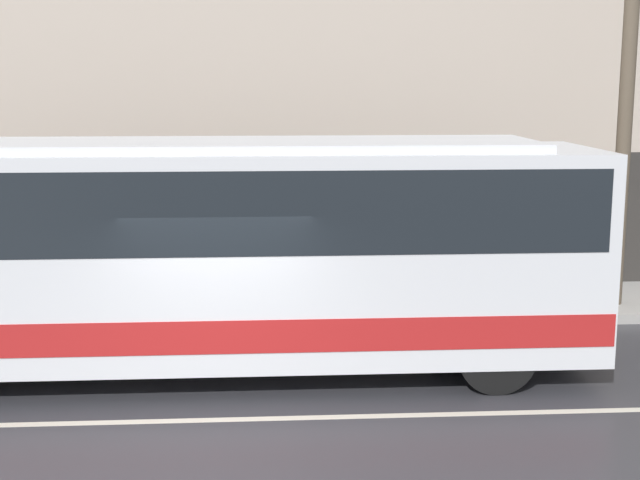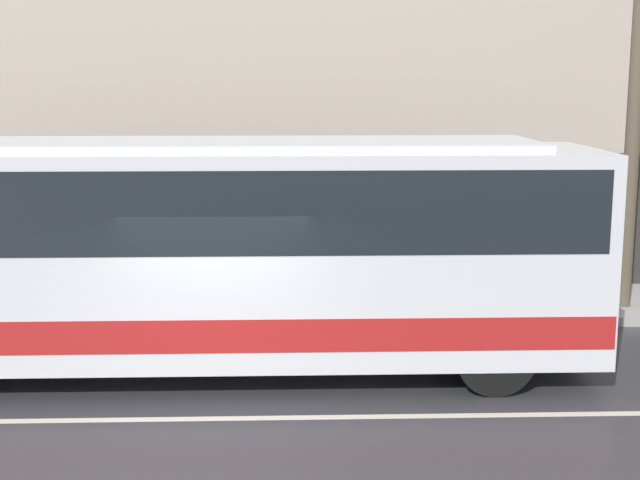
% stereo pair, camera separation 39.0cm
% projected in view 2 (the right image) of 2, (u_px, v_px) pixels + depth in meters
% --- Properties ---
extents(ground_plane, '(60.00, 60.00, 0.00)m').
position_uv_depth(ground_plane, '(213.00, 419.00, 11.27)').
color(ground_plane, '#333338').
extents(sidewalk, '(60.00, 2.57, 0.17)m').
position_uv_depth(sidewalk, '(237.00, 307.00, 16.45)').
color(sidewalk, '#A09E99').
rests_on(sidewalk, ground_plane).
extents(building_facade, '(60.00, 0.35, 11.64)m').
position_uv_depth(building_facade, '(237.00, 5.00, 16.86)').
color(building_facade, '#B7A899').
rests_on(building_facade, ground_plane).
extents(lane_stripe, '(54.00, 0.14, 0.01)m').
position_uv_depth(lane_stripe, '(213.00, 419.00, 11.27)').
color(lane_stripe, beige).
rests_on(lane_stripe, ground_plane).
extents(transit_bus, '(11.79, 2.55, 3.39)m').
position_uv_depth(transit_bus, '(185.00, 244.00, 12.76)').
color(transit_bus, silver).
rests_on(transit_bus, ground_plane).
extents(utility_pole_near, '(0.26, 0.26, 7.02)m').
position_uv_depth(utility_pole_near, '(634.00, 111.00, 15.58)').
color(utility_pole_near, brown).
rests_on(utility_pole_near, sidewalk).
extents(pedestrian_waiting, '(0.36, 0.36, 1.76)m').
position_uv_depth(pedestrian_waiting, '(40.00, 252.00, 16.89)').
color(pedestrian_waiting, '#333338').
rests_on(pedestrian_waiting, sidewalk).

